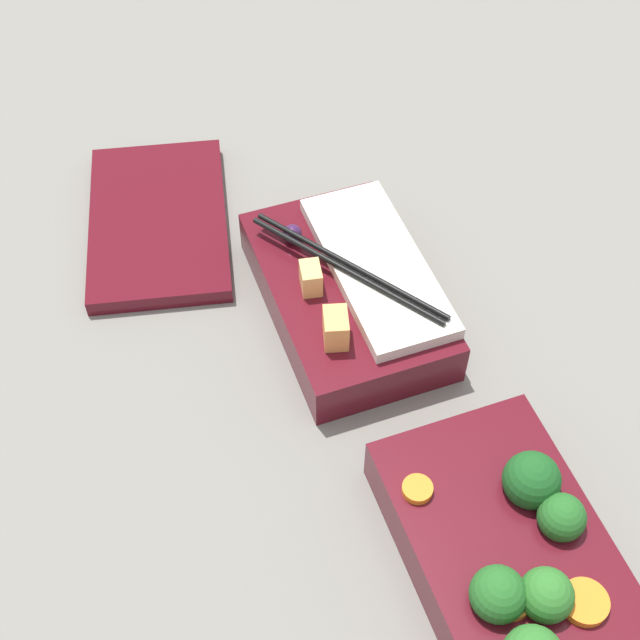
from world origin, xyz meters
TOP-DOWN VIEW (x-y plane):
  - ground_plane at (0.00, 0.00)m, footprint 3.00×3.00m
  - bento_tray_vegetable at (-0.13, -0.00)m, footprint 0.21×0.13m
  - bento_tray_rice at (0.14, 0.02)m, footprint 0.21×0.13m
  - bento_lid at (0.30, 0.16)m, footprint 0.23×0.17m

SIDE VIEW (x-z plane):
  - ground_plane at x=0.00m, z-range 0.00..0.00m
  - bento_lid at x=0.30m, z-range 0.00..0.02m
  - bento_tray_rice at x=0.14m, z-range -0.01..0.06m
  - bento_tray_vegetable at x=-0.13m, z-range -0.01..0.07m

